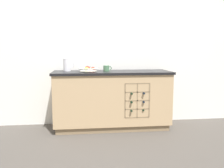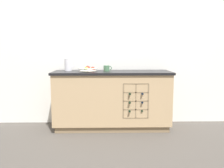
{
  "view_description": "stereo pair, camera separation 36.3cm",
  "coord_description": "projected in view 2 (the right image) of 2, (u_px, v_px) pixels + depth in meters",
  "views": [
    {
      "loc": [
        -0.45,
        -3.73,
        1.2
      ],
      "look_at": [
        0.0,
        0.0,
        0.69
      ],
      "focal_mm": 40.0,
      "sensor_mm": 36.0,
      "label": 1
    },
    {
      "loc": [
        -0.08,
        -3.76,
        1.2
      ],
      "look_at": [
        0.0,
        0.0,
        0.69
      ],
      "focal_mm": 40.0,
      "sensor_mm": 36.0,
      "label": 2
    }
  ],
  "objects": [
    {
      "name": "ground_plane",
      "position": [
        112.0,
        128.0,
        3.89
      ],
      "size": [
        14.0,
        14.0,
        0.0
      ],
      "primitive_type": "plane",
      "color": "#4C4742"
    },
    {
      "name": "back_wall",
      "position": [
        112.0,
        46.0,
        4.06
      ],
      "size": [
        4.4,
        0.06,
        2.55
      ],
      "primitive_type": "cube",
      "color": "white",
      "rests_on": "ground_plane"
    },
    {
      "name": "fruit_bowl",
      "position": [
        88.0,
        69.0,
        3.72
      ],
      "size": [
        0.29,
        0.29,
        0.08
      ],
      "color": "silver",
      "rests_on": "kitchen_island"
    },
    {
      "name": "white_pitcher",
      "position": [
        68.0,
        64.0,
        3.85
      ],
      "size": [
        0.17,
        0.11,
        0.19
      ],
      "color": "white",
      "rests_on": "kitchen_island"
    },
    {
      "name": "ceramic_mug",
      "position": [
        107.0,
        68.0,
        3.8
      ],
      "size": [
        0.13,
        0.09,
        0.09
      ],
      "color": "#4C7A56",
      "rests_on": "kitchen_island"
    },
    {
      "name": "kitchen_island",
      "position": [
        112.0,
        99.0,
        3.82
      ],
      "size": [
        1.78,
        0.62,
        0.88
      ],
      "color": "#8B7354",
      "rests_on": "ground_plane"
    }
  ]
}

